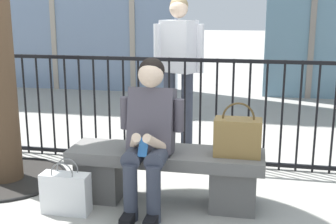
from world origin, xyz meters
TOP-DOWN VIEW (x-y plane):
  - ground_plane at (0.00, 0.00)m, footprint 60.00×60.00m
  - stone_bench at (0.00, 0.00)m, footprint 1.60×0.44m
  - seated_person_with_phone at (-0.10, -0.13)m, footprint 0.52×0.66m
  - handbag_on_bench at (0.58, -0.01)m, footprint 0.37×0.19m
  - shopping_bag at (-0.73, -0.36)m, footprint 0.38×0.15m
  - bystander_at_railing at (-0.14, 1.39)m, footprint 0.55×0.37m
  - plaza_railing at (-0.00, 0.96)m, footprint 9.05×0.04m

SIDE VIEW (x-z plane):
  - ground_plane at x=0.00m, z-range 0.00..0.00m
  - shopping_bag at x=-0.73m, z-range -0.05..0.39m
  - stone_bench at x=0.00m, z-range 0.05..0.50m
  - plaza_railing at x=0.00m, z-range 0.01..1.11m
  - handbag_on_bench at x=0.58m, z-range 0.39..0.82m
  - seated_person_with_phone at x=-0.10m, z-range 0.04..1.26m
  - bystander_at_railing at x=-0.14m, z-range 0.15..1.86m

